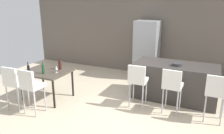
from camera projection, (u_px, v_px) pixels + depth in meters
ground_plane at (135, 106)px, 5.39m from camera, size 10.00×10.00×0.00m
back_wall at (163, 32)px, 7.22m from camera, size 10.00×0.12×2.90m
kitchen_island at (175, 82)px, 5.70m from camera, size 2.02×0.92×0.92m
bar_chair_left at (138, 79)px, 5.19m from camera, size 0.42×0.42×1.05m
bar_chair_middle at (172, 84)px, 4.87m from camera, size 0.42×0.42×1.05m
bar_chair_right at (216, 91)px, 4.52m from camera, size 0.40×0.40×1.05m
dining_table at (47, 74)px, 5.67m from camera, size 1.12×0.89×0.74m
dining_chair_near at (14, 81)px, 5.06m from camera, size 0.42×0.42×1.05m
dining_chair_far at (31, 85)px, 4.85m from camera, size 0.41×0.41×1.05m
wine_bottle_end at (28, 69)px, 5.39m from camera, size 0.06×0.06×0.29m
wine_bottle_inner at (43, 69)px, 5.42m from camera, size 0.06×0.06×0.29m
wine_bottle_right at (60, 65)px, 5.75m from camera, size 0.08×0.08×0.28m
wine_glass_left at (56, 68)px, 5.47m from camera, size 0.07×0.07×0.17m
refrigerator at (147, 50)px, 7.16m from camera, size 0.72×0.68×1.84m
fruit_bowl at (177, 64)px, 5.44m from camera, size 0.23×0.23×0.07m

